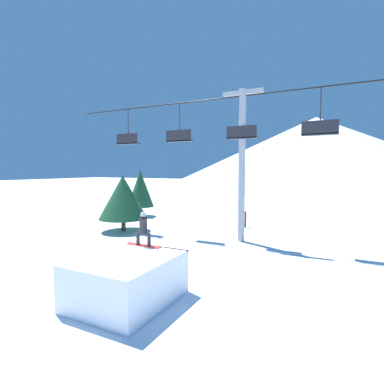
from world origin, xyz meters
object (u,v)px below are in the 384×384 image
snowboarder (143,229)px  pine_tree_near (123,197)px  snow_ramp (127,279)px  distant_skier (245,219)px

snowboarder → pine_tree_near: pine_tree_near is taller
snow_ramp → snowboarder: (-0.36, 1.40, 1.37)m
pine_tree_near → snowboarder: bearing=-45.9°
snowboarder → pine_tree_near: size_ratio=0.37×
distant_skier → snow_ramp: bearing=-88.8°
snow_ramp → distant_skier: size_ratio=2.69×
snow_ramp → snowboarder: bearing=104.3°
snow_ramp → snowboarder: size_ratio=2.31×
snowboarder → snow_ramp: bearing=-75.7°
snowboarder → pine_tree_near: bearing=134.1°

